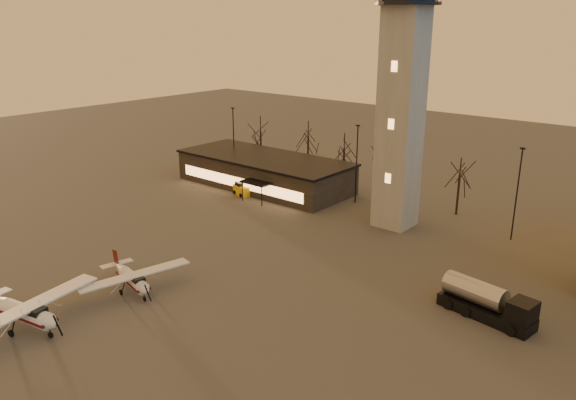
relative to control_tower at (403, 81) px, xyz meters
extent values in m
plane|color=#3A3836|center=(0.00, -30.00, -16.33)|extent=(220.00, 220.00, 0.00)
cube|color=gray|center=(0.00, 0.00, -4.33)|extent=(4.00, 4.00, 24.00)
cylinder|color=black|center=(0.00, 0.00, 7.82)|extent=(6.80, 6.80, 0.30)
cube|color=black|center=(-22.00, 2.00, -14.33)|extent=(25.00, 10.00, 4.00)
cube|color=black|center=(-22.00, 2.00, -12.18)|extent=(25.40, 10.40, 0.30)
cube|color=#FEA359|center=(-22.00, -3.02, -14.73)|extent=(22.00, 0.08, 1.40)
cube|color=black|center=(-18.00, -4.00, -13.73)|extent=(4.00, 2.00, 0.20)
cylinder|color=black|center=(-30.00, 4.00, -11.33)|extent=(0.16, 0.16, 10.00)
cube|color=black|center=(-30.00, 4.00, -6.28)|extent=(0.50, 0.25, 0.18)
cylinder|color=black|center=(-8.00, 4.00, -11.33)|extent=(0.16, 0.16, 10.00)
cube|color=black|center=(-8.00, 4.00, -6.28)|extent=(0.50, 0.25, 0.18)
cylinder|color=black|center=(12.00, 4.00, -11.33)|extent=(0.16, 0.16, 10.00)
cube|color=black|center=(12.00, 4.00, -6.28)|extent=(0.50, 0.25, 0.18)
cylinder|color=black|center=(-30.00, 10.00, -13.46)|extent=(0.28, 0.28, 5.74)
cylinder|color=black|center=(-14.00, 10.00, -13.70)|extent=(0.28, 0.28, 5.25)
cylinder|color=black|center=(-5.00, 6.00, -13.25)|extent=(0.28, 0.28, 6.16)
cylinder|color=black|center=(4.00, 8.00, -13.84)|extent=(0.28, 0.28, 4.97)
cylinder|color=black|center=(-22.00, 12.00, -13.53)|extent=(0.28, 0.28, 5.60)
cylinder|color=white|center=(-9.92, -38.20, -15.00)|extent=(5.03, 2.25, 1.37)
cone|color=white|center=(-7.11, -37.67, -15.00)|extent=(1.18, 1.46, 1.31)
cube|color=black|center=(-8.88, -38.01, -14.53)|extent=(1.76, 1.39, 0.74)
cube|color=#580C17|center=(-10.12, -38.24, -15.06)|extent=(5.87, 2.45, 0.23)
cube|color=white|center=(-9.40, -38.10, -14.18)|extent=(3.72, 11.72, 0.15)
cylinder|color=silver|center=(-8.89, -29.33, -15.21)|extent=(4.26, 2.02, 1.16)
cone|color=silver|center=(-6.53, -29.85, -15.21)|extent=(1.02, 1.25, 1.11)
cone|color=silver|center=(-11.85, -28.67, -15.07)|extent=(2.31, 1.42, 0.98)
cube|color=black|center=(-8.01, -29.52, -14.81)|extent=(1.51, 1.20, 0.63)
cube|color=#54100C|center=(-9.06, -29.29, -15.25)|extent=(4.97, 2.21, 0.20)
cube|color=silver|center=(-8.45, -29.42, -14.51)|extent=(3.42, 9.89, 0.13)
cube|color=silver|center=(-12.64, -28.50, -14.99)|extent=(1.42, 3.05, 0.07)
cube|color=#54100C|center=(-12.73, -28.48, -14.36)|extent=(1.23, 0.34, 1.52)
cube|color=black|center=(16.18, -13.93, -15.83)|extent=(7.91, 3.29, 0.99)
cube|color=black|center=(19.03, -14.37, -14.61)|extent=(2.10, 2.32, 1.62)
cube|color=black|center=(19.66, -14.46, -14.34)|extent=(0.35, 1.71, 0.90)
cylinder|color=#A5A4A9|center=(15.11, -13.77, -14.43)|extent=(5.28, 2.63, 1.89)
cube|color=gold|center=(-21.48, -3.00, -15.69)|extent=(3.01, 2.16, 1.27)
cube|color=black|center=(-21.83, -2.89, -14.97)|extent=(1.58, 1.58, 0.72)
camera|label=1|loc=(29.57, -54.50, 6.41)|focal=35.00mm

